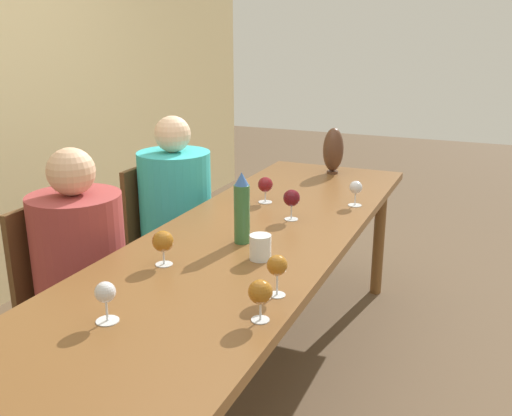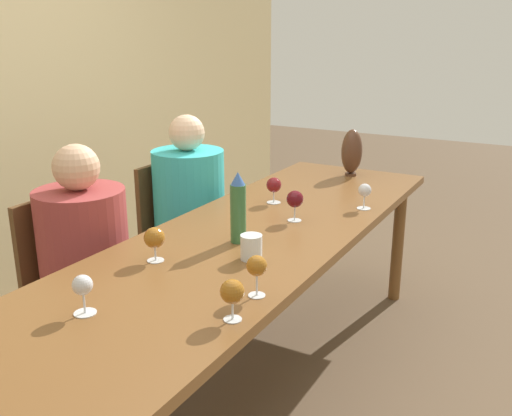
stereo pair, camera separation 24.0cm
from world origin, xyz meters
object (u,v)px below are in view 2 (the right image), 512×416
at_px(vase, 352,152).
at_px(chair_near, 77,287).
at_px(wine_glass_3, 274,186).
at_px(person_near, 88,266).
at_px(wine_glass_1, 295,200).
at_px(wine_glass_6, 232,292).
at_px(water_tumbler, 251,247).
at_px(wine_glass_2, 365,191).
at_px(wine_glass_5, 83,287).
at_px(person_far, 192,215).
at_px(chair_far, 181,235).
at_px(water_bottle, 238,208).
at_px(wine_glass_4, 154,238).
at_px(wine_glass_0, 257,267).

height_order(vase, chair_near, vase).
relative_size(wine_glass_3, person_near, 0.11).
height_order(wine_glass_1, wine_glass_6, wine_glass_1).
relative_size(water_tumbler, wine_glass_2, 0.77).
height_order(water_tumbler, wine_glass_2, wine_glass_2).
bearing_deg(wine_glass_5, person_near, 45.33).
height_order(vase, person_far, person_far).
bearing_deg(chair_far, wine_glass_5, -154.15).
xyz_separation_m(water_bottle, chair_near, (-0.20, 0.75, -0.44)).
bearing_deg(wine_glass_2, wine_glass_4, 155.38).
distance_m(wine_glass_6, person_near, 1.09).
distance_m(wine_glass_1, wine_glass_5, 1.14).
relative_size(water_bottle, wine_glass_2, 2.35).
xyz_separation_m(water_bottle, person_near, (-0.20, 0.66, -0.31)).
bearing_deg(wine_glass_1, wine_glass_3, 46.17).
distance_m(wine_glass_6, chair_near, 1.21).
bearing_deg(wine_glass_1, wine_glass_5, 171.18).
distance_m(wine_glass_1, person_near, 0.97).
relative_size(water_bottle, wine_glass_0, 2.10).
bearing_deg(vase, chair_near, 153.03).
distance_m(wine_glass_0, wine_glass_2, 1.09).
relative_size(wine_glass_1, wine_glass_3, 1.08).
height_order(water_tumbler, wine_glass_3, wine_glass_3).
distance_m(wine_glass_3, chair_near, 1.06).
relative_size(person_near, person_far, 0.98).
relative_size(vase, person_near, 0.24).
distance_m(water_tumbler, wine_glass_4, 0.36).
relative_size(wine_glass_4, wine_glass_6, 1.01).
bearing_deg(chair_far, chair_near, 180.00).
distance_m(wine_glass_1, wine_glass_2, 0.40).
bearing_deg(person_far, chair_near, 173.79).
xyz_separation_m(wine_glass_4, chair_far, (0.93, 0.58, -0.39)).
distance_m(water_tumbler, wine_glass_2, 0.84).
distance_m(water_bottle, wine_glass_4, 0.37).
bearing_deg(wine_glass_0, water_bottle, 37.73).
height_order(water_tumbler, person_far, person_far).
height_order(wine_glass_0, wine_glass_1, same).
distance_m(wine_glass_0, wine_glass_6, 0.18).
bearing_deg(water_bottle, wine_glass_0, -142.27).
bearing_deg(wine_glass_2, person_near, 132.71).
height_order(wine_glass_5, person_near, person_near).
distance_m(wine_glass_4, wine_glass_6, 0.55).
bearing_deg(water_tumbler, wine_glass_3, 21.07).
bearing_deg(water_tumbler, wine_glass_0, -147.09).
bearing_deg(water_tumbler, wine_glass_5, 159.91).
height_order(wine_glass_3, chair_near, wine_glass_3).
relative_size(wine_glass_0, wine_glass_4, 1.06).
xyz_separation_m(wine_glass_0, wine_glass_2, (1.09, 0.01, -0.01)).
distance_m(chair_near, person_far, 0.81).
distance_m(chair_far, person_far, 0.16).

